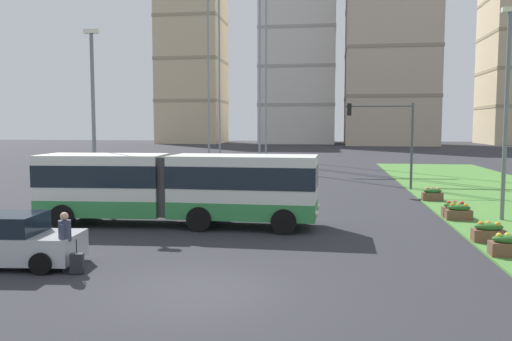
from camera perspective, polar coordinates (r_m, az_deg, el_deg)
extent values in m
plane|color=#2D2D33|center=(13.62, -5.84, -13.12)|extent=(260.00, 260.00, 0.00)
cube|color=silver|center=(21.42, -1.33, -1.72)|extent=(6.05, 2.61, 2.55)
cube|color=#338C47|center=(21.55, -1.33, -4.16)|extent=(6.07, 2.63, 0.70)
cube|color=#19232D|center=(21.38, -1.34, -0.59)|extent=(6.09, 2.65, 0.90)
cube|color=silver|center=(23.09, -16.49, -1.44)|extent=(5.35, 2.84, 2.55)
cube|color=#338C47|center=(23.20, -16.43, -3.71)|extent=(5.37, 2.86, 0.70)
cube|color=#19232D|center=(23.04, -16.51, -0.39)|extent=(5.40, 2.88, 0.90)
cylinder|color=#383838|center=(22.17, -8.98, -1.55)|extent=(2.40, 2.40, 2.45)
cylinder|color=black|center=(22.57, 3.77, -4.53)|extent=(1.01, 0.30, 1.00)
cylinder|color=black|center=(20.13, 3.08, -5.69)|extent=(1.01, 0.30, 1.00)
cylinder|color=black|center=(23.14, -4.66, -4.30)|extent=(1.01, 0.30, 1.00)
cylinder|color=black|center=(20.76, -6.33, -5.38)|extent=(1.01, 0.30, 1.00)
cylinder|color=black|center=(24.88, -18.19, -3.88)|extent=(1.02, 0.35, 1.00)
cylinder|color=black|center=(22.62, -20.63, -4.82)|extent=(1.02, 0.35, 1.00)
sphere|color=#F9EFC6|center=(22.10, 6.84, -3.97)|extent=(0.24, 0.24, 0.24)
sphere|color=#F9EFC6|center=(20.32, 6.62, -4.75)|extent=(0.24, 0.24, 0.24)
cube|color=#B7BABF|center=(17.45, -25.95, -7.59)|extent=(4.55, 2.20, 0.80)
cube|color=black|center=(17.39, -26.47, -5.30)|extent=(2.52, 1.90, 0.60)
cylinder|color=black|center=(17.65, -20.18, -8.12)|extent=(0.66, 0.28, 0.64)
cylinder|color=black|center=(16.05, -22.72, -9.49)|extent=(0.66, 0.28, 0.64)
cube|color=slate|center=(33.52, -7.72, -1.30)|extent=(4.53, 2.15, 0.80)
cube|color=black|center=(33.51, -7.97, -0.10)|extent=(2.50, 1.86, 0.60)
cylinder|color=black|center=(33.91, -4.81, -1.64)|extent=(0.66, 0.27, 0.64)
cylinder|color=black|center=(32.21, -5.77, -2.00)|extent=(0.66, 0.27, 0.64)
cylinder|color=black|center=(34.93, -9.50, -1.50)|extent=(0.66, 0.27, 0.64)
cylinder|color=black|center=(33.28, -10.68, -1.84)|extent=(0.66, 0.27, 0.64)
cylinder|color=black|center=(16.04, -20.43, -8.96)|extent=(0.16, 0.16, 0.90)
cylinder|color=black|center=(16.23, -20.24, -8.79)|extent=(0.16, 0.16, 0.90)
cylinder|color=#383D51|center=(15.97, -20.42, -6.26)|extent=(0.36, 0.36, 0.60)
sphere|color=tan|center=(15.90, -20.46, -4.77)|extent=(0.24, 0.24, 0.24)
cylinder|color=#383D51|center=(15.75, -20.64, -6.60)|extent=(0.10, 0.10, 0.55)
cylinder|color=#383D51|center=(16.21, -20.19, -6.27)|extent=(0.10, 0.10, 0.55)
cube|color=#232328|center=(15.79, -19.21, -9.66)|extent=(0.41, 0.32, 0.56)
cylinder|color=black|center=(15.67, -19.27, -7.93)|extent=(0.03, 0.03, 0.40)
cube|color=brown|center=(18.45, 26.11, -7.82)|extent=(1.10, 0.56, 0.44)
ellipsoid|color=#2D6B28|center=(18.39, 26.15, -6.84)|extent=(0.99, 0.50, 0.28)
sphere|color=yellow|center=(18.28, 25.32, -6.56)|extent=(0.20, 0.20, 0.20)
sphere|color=yellow|center=(18.44, 26.09, -6.49)|extent=(0.20, 0.20, 0.20)
cube|color=brown|center=(20.36, 24.35, -6.58)|extent=(1.10, 0.56, 0.44)
ellipsoid|color=#2D6B28|center=(20.30, 24.38, -5.70)|extent=(0.99, 0.50, 0.28)
sphere|color=orange|center=(20.21, 23.62, -5.43)|extent=(0.20, 0.20, 0.20)
sphere|color=orange|center=(20.36, 24.33, -5.38)|extent=(0.20, 0.20, 0.20)
sphere|color=orange|center=(20.31, 25.20, -5.44)|extent=(0.20, 0.20, 0.20)
cube|color=brown|center=(24.51, 21.52, -4.58)|extent=(1.10, 0.56, 0.44)
ellipsoid|color=#2D6B28|center=(24.46, 21.54, -3.84)|extent=(0.99, 0.50, 0.28)
sphere|color=orange|center=(24.39, 20.91, -3.61)|extent=(0.20, 0.20, 0.20)
sphere|color=orange|center=(24.53, 21.51, -3.58)|extent=(0.20, 0.20, 0.20)
sphere|color=orange|center=(24.46, 22.22, -3.63)|extent=(0.20, 0.20, 0.20)
cube|color=brown|center=(25.19, 21.15, -4.32)|extent=(1.10, 0.56, 0.44)
ellipsoid|color=#2D6B28|center=(25.14, 21.18, -3.60)|extent=(0.99, 0.50, 0.28)
sphere|color=red|center=(25.06, 20.56, -3.38)|extent=(0.20, 0.20, 0.20)
sphere|color=red|center=(25.20, 21.14, -3.35)|extent=(0.20, 0.20, 0.20)
sphere|color=red|center=(25.13, 21.84, -3.39)|extent=(0.20, 0.20, 0.20)
cube|color=brown|center=(30.26, 18.94, -2.74)|extent=(1.10, 0.56, 0.44)
ellipsoid|color=#2D6B28|center=(30.22, 18.96, -2.14)|extent=(0.99, 0.50, 0.28)
sphere|color=#EF7566|center=(30.16, 18.44, -1.94)|extent=(0.20, 0.20, 0.20)
sphere|color=#EF7566|center=(30.29, 18.94, -1.93)|extent=(0.20, 0.20, 0.20)
sphere|color=#EF7566|center=(30.21, 19.51, -1.96)|extent=(0.20, 0.20, 0.20)
cylinder|color=#474C51|center=(34.98, 16.88, 2.51)|extent=(0.16, 0.16, 5.69)
cylinder|color=#474C51|center=(34.71, 13.41, 6.94)|extent=(4.35, 0.10, 0.10)
cube|color=black|center=(34.59, 10.29, 6.67)|extent=(0.28, 0.28, 0.80)
sphere|color=red|center=(34.60, 10.30, 7.09)|extent=(0.16, 0.16, 0.16)
sphere|color=yellow|center=(34.59, 10.29, 6.66)|extent=(0.16, 0.16, 0.16)
sphere|color=green|center=(34.58, 10.28, 6.23)|extent=(0.16, 0.16, 0.16)
cylinder|color=slate|center=(26.93, -17.54, 5.06)|extent=(0.18, 0.18, 8.74)
cube|color=white|center=(27.33, -17.80, 14.47)|extent=(0.70, 0.28, 0.20)
cylinder|color=slate|center=(24.98, 25.94, 5.20)|extent=(0.18, 0.18, 9.08)
cube|color=white|center=(25.46, 26.36, 15.69)|extent=(0.70, 0.28, 0.20)
cube|color=beige|center=(127.47, -7.07, 11.75)|extent=(14.69, 14.60, 38.61)
cube|color=#9C8D6E|center=(126.71, -7.03, 7.57)|extent=(14.89, 14.80, 0.70)
cube|color=#9C8D6E|center=(127.51, -7.07, 11.91)|extent=(14.89, 14.80, 0.70)
cube|color=#9C8D6E|center=(129.03, -7.12, 16.17)|extent=(14.89, 14.80, 0.70)
cube|color=silver|center=(128.12, 4.77, 14.73)|extent=(17.41, 19.19, 51.86)
cube|color=#A4A099|center=(126.36, 4.71, 7.14)|extent=(17.61, 19.39, 0.70)
cube|color=#A4A099|center=(126.98, 4.74, 11.04)|extent=(17.61, 19.39, 0.70)
cube|color=#A4A099|center=(128.18, 4.77, 14.89)|extent=(17.61, 19.39, 0.70)
cube|color=#C6B299|center=(118.22, 14.64, 12.48)|extent=(18.92, 17.56, 39.89)
cube|color=gray|center=(117.33, 14.53, 7.82)|extent=(19.12, 17.76, 0.70)
cube|color=gray|center=(118.27, 14.64, 12.64)|extent=(19.12, 17.76, 0.70)
cube|color=gray|center=(120.03, 14.75, 17.37)|extent=(19.12, 17.76, 0.70)
cylinder|color=gray|center=(66.95, 1.13, 17.03)|extent=(0.24, 0.24, 36.39)
cylinder|color=gray|center=(67.94, -4.12, 16.84)|extent=(0.24, 0.24, 36.39)
cylinder|color=gray|center=(61.14, 0.40, 18.20)|extent=(0.24, 0.24, 36.39)
cylinder|color=gray|center=(62.22, -5.36, 17.94)|extent=(0.24, 0.24, 36.39)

